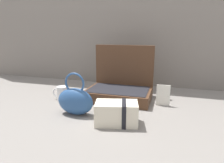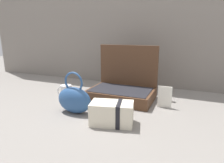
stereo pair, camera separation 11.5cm
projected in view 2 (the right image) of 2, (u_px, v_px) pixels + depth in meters
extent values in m
plane|color=slate|center=(114.00, 106.00, 1.21)|extent=(6.00, 6.00, 0.00)
cube|color=#4C301E|center=(120.00, 95.00, 1.31)|extent=(0.42, 0.27, 0.07)
cube|color=black|center=(120.00, 90.00, 1.30)|extent=(0.39, 0.25, 0.00)
cube|color=#4C301E|center=(127.00, 70.00, 1.41)|extent=(0.42, 0.02, 0.36)
ellipsoid|color=#284C7F|center=(74.00, 100.00, 1.09)|extent=(0.21, 0.10, 0.15)
torus|color=#284C7F|center=(74.00, 82.00, 1.07)|extent=(0.12, 0.01, 0.12)
cube|color=beige|center=(112.00, 113.00, 0.96)|extent=(0.23, 0.16, 0.11)
cube|color=black|center=(119.00, 114.00, 0.96)|extent=(0.05, 0.12, 0.11)
cylinder|color=silver|center=(66.00, 92.00, 1.34)|extent=(0.07, 0.07, 0.09)
torus|color=silver|center=(61.00, 91.00, 1.35)|extent=(0.07, 0.01, 0.07)
cube|color=white|center=(165.00, 97.00, 1.17)|extent=(0.08, 0.01, 0.13)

